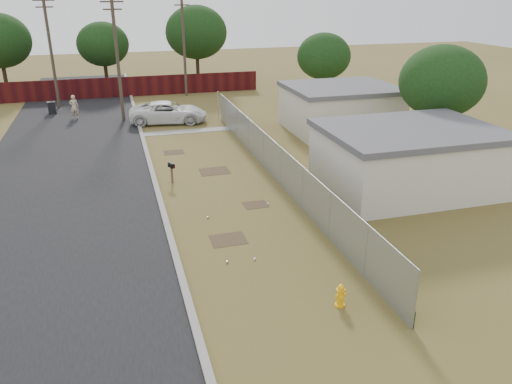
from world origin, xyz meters
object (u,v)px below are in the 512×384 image
object	(u,v)px
pedestrian	(74,107)
pickup_truck	(168,112)
fire_hydrant	(341,296)
trash_bin	(52,108)
mailbox	(171,167)

from	to	relation	value
pedestrian	pickup_truck	bearing A→B (deg)	160.31
pickup_truck	pedestrian	world-z (taller)	pedestrian
fire_hydrant	trash_bin	xyz separation A→B (m)	(-10.94, 30.07, 0.12)
mailbox	pickup_truck	bearing A→B (deg)	83.87
pickup_truck	pedestrian	bearing A→B (deg)	73.28
pedestrian	trash_bin	bearing A→B (deg)	-43.04
fire_hydrant	mailbox	xyz separation A→B (m)	(-3.72, 12.16, 0.49)
pickup_truck	pedestrian	size ratio (longest dim) A/B	3.10
fire_hydrant	mailbox	size ratio (longest dim) A/B	0.73
fire_hydrant	trash_bin	distance (m)	32.00
fire_hydrant	mailbox	world-z (taller)	mailbox
fire_hydrant	trash_bin	size ratio (longest dim) A/B	0.84
pickup_truck	trash_bin	world-z (taller)	pickup_truck
mailbox	trash_bin	world-z (taller)	mailbox
fire_hydrant	pickup_truck	size ratio (longest dim) A/B	0.14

